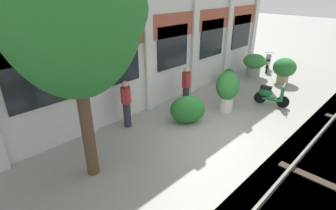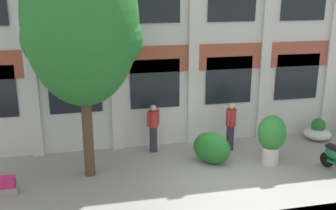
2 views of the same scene
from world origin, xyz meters
TOP-DOWN VIEW (x-y plane):
  - ground_plane at (0.00, 0.00)m, footprint 80.00×80.00m
  - apartment_facade at (-0.00, 3.38)m, footprint 16.41×0.64m
  - broadleaf_tree at (-3.70, 1.25)m, footprint 3.30×3.14m
  - potted_plant_wide_bowl at (4.65, 2.41)m, footprint 0.99×0.99m
  - potted_plant_stone_basin at (1.94, 0.82)m, footprint 0.88×0.88m
  - resident_by_doorway at (1.10, 2.18)m, footprint 0.40×0.40m
  - resident_watching_tracks at (-1.52, 2.59)m, footprint 0.47×0.34m
  - topiary_hedge at (0.12, 1.25)m, footprint 1.40×1.34m

SIDE VIEW (x-z plane):
  - ground_plane at x=0.00m, z-range 0.00..0.00m
  - potted_plant_wide_bowl at x=4.65m, z-range -0.11..0.69m
  - topiary_hedge at x=0.12m, z-range 0.00..1.03m
  - resident_watching_tracks at x=-1.52m, z-range 0.06..1.73m
  - resident_by_doorway at x=1.10m, z-range 0.06..1.75m
  - potted_plant_stone_basin at x=1.94m, z-range 0.13..1.73m
  - apartment_facade at x=0.00m, z-range 0.00..7.15m
  - broadleaf_tree at x=-3.70m, z-range 1.00..7.90m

